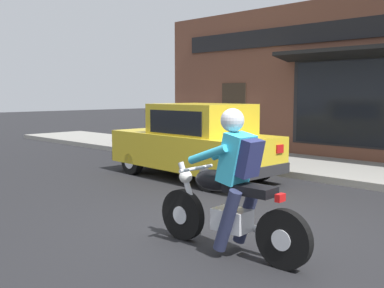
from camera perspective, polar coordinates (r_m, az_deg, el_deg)
ground_plane at (r=5.88m, az=6.17°, el=-11.22°), size 80.00×80.00×0.00m
sidewalk_curb at (r=11.56m, az=9.90°, el=-2.19°), size 2.60×22.00×0.14m
storefront_building at (r=12.25m, az=18.13°, el=7.63°), size 1.25×11.66×4.20m
motorcycle_with_rider at (r=5.00m, az=4.90°, el=-6.30°), size 0.56×2.02×1.62m
car_hatchback at (r=9.44m, az=0.40°, el=0.25°), size 1.82×3.85×1.57m
trash_bin at (r=14.64m, az=-1.38°, el=1.92°), size 0.56×0.56×0.98m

